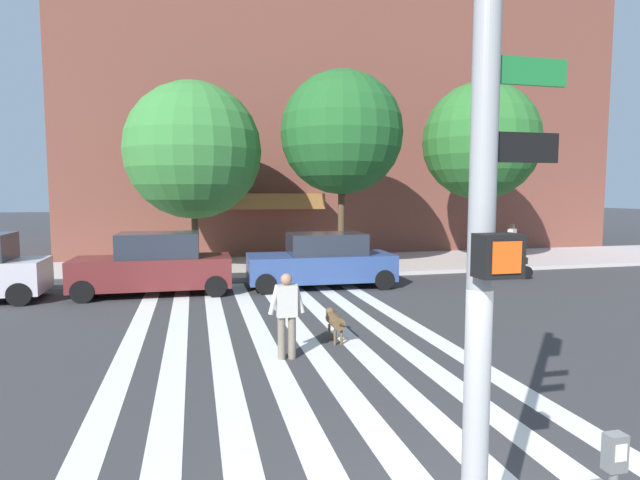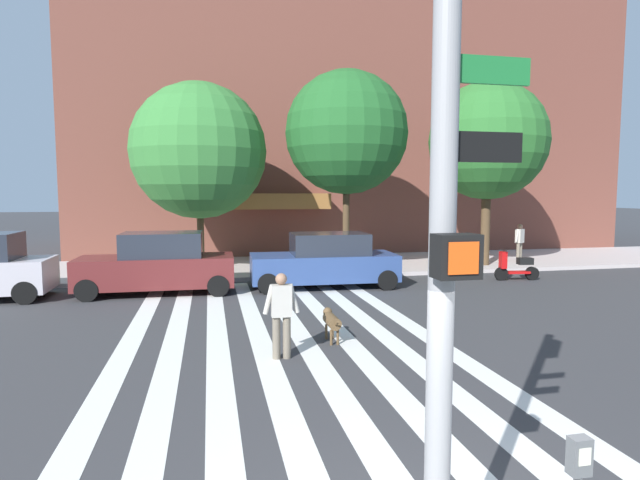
{
  "view_description": "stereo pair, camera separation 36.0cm",
  "coord_description": "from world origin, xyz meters",
  "px_view_note": "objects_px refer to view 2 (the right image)",
  "views": [
    {
      "loc": [
        -2.35,
        -3.49,
        3.15
      ],
      "look_at": [
        0.79,
        9.38,
        1.92
      ],
      "focal_mm": 28.94,
      "sensor_mm": 36.0,
      "label": 1
    },
    {
      "loc": [
        -2.0,
        -3.57,
        3.15
      ],
      "look_at": [
        0.79,
        9.38,
        1.92
      ],
      "focal_mm": 28.94,
      "sensor_mm": 36.0,
      "label": 2
    }
  ],
  "objects_px": {
    "pedestrian_bystander": "(520,240)",
    "parked_scooter": "(517,267)",
    "traffic_light_pole": "(449,134)",
    "street_tree_nearest": "(199,151)",
    "street_tree_middle": "(346,133)",
    "parked_car_third_in_line": "(325,261)",
    "parked_car_behind_first": "(158,265)",
    "dog_on_leash": "(331,321)",
    "street_tree_further": "(488,141)",
    "pedestrian_dog_walker": "(281,311)"
  },
  "relations": [
    {
      "from": "parked_car_behind_first",
      "to": "street_tree_middle",
      "type": "xyz_separation_m",
      "value": [
        6.74,
        2.59,
        4.49
      ]
    },
    {
      "from": "parked_car_behind_first",
      "to": "street_tree_further",
      "type": "height_order",
      "value": "street_tree_further"
    },
    {
      "from": "street_tree_nearest",
      "to": "street_tree_further",
      "type": "relative_size",
      "value": 0.95
    },
    {
      "from": "parked_scooter",
      "to": "pedestrian_dog_walker",
      "type": "relative_size",
      "value": 1.0
    },
    {
      "from": "parked_scooter",
      "to": "street_tree_further",
      "type": "relative_size",
      "value": 0.22
    },
    {
      "from": "traffic_light_pole",
      "to": "dog_on_leash",
      "type": "height_order",
      "value": "traffic_light_pole"
    },
    {
      "from": "parked_car_behind_first",
      "to": "dog_on_leash",
      "type": "height_order",
      "value": "parked_car_behind_first"
    },
    {
      "from": "parked_car_third_in_line",
      "to": "parked_scooter",
      "type": "xyz_separation_m",
      "value": [
        7.02,
        -0.17,
        -0.39
      ]
    },
    {
      "from": "pedestrian_dog_walker",
      "to": "traffic_light_pole",
      "type": "bearing_deg",
      "value": -88.01
    },
    {
      "from": "pedestrian_dog_walker",
      "to": "pedestrian_bystander",
      "type": "distance_m",
      "value": 15.78
    },
    {
      "from": "traffic_light_pole",
      "to": "street_tree_further",
      "type": "height_order",
      "value": "street_tree_further"
    },
    {
      "from": "parked_scooter",
      "to": "street_tree_middle",
      "type": "height_order",
      "value": "street_tree_middle"
    },
    {
      "from": "parked_scooter",
      "to": "street_tree_further",
      "type": "bearing_deg",
      "value": 82.42
    },
    {
      "from": "parked_car_behind_first",
      "to": "pedestrian_bystander",
      "type": "bearing_deg",
      "value": 12.75
    },
    {
      "from": "parked_scooter",
      "to": "street_tree_further",
      "type": "xyz_separation_m",
      "value": [
        0.39,
        2.9,
        4.75
      ]
    },
    {
      "from": "street_tree_further",
      "to": "pedestrian_bystander",
      "type": "distance_m",
      "value": 4.65
    },
    {
      "from": "traffic_light_pole",
      "to": "street_tree_middle",
      "type": "distance_m",
      "value": 16.57
    },
    {
      "from": "parked_car_third_in_line",
      "to": "street_tree_middle",
      "type": "xyz_separation_m",
      "value": [
        1.41,
        2.59,
        4.53
      ]
    },
    {
      "from": "pedestrian_dog_walker",
      "to": "street_tree_middle",
      "type": "bearing_deg",
      "value": 68.26
    },
    {
      "from": "street_tree_further",
      "to": "dog_on_leash",
      "type": "xyz_separation_m",
      "value": [
        -8.66,
        -8.9,
        -4.78
      ]
    },
    {
      "from": "street_tree_middle",
      "to": "pedestrian_dog_walker",
      "type": "height_order",
      "value": "street_tree_middle"
    },
    {
      "from": "street_tree_further",
      "to": "parked_scooter",
      "type": "bearing_deg",
      "value": -97.58
    },
    {
      "from": "traffic_light_pole",
      "to": "parked_car_third_in_line",
      "type": "distance_m",
      "value": 13.91
    },
    {
      "from": "parked_car_third_in_line",
      "to": "dog_on_leash",
      "type": "xyz_separation_m",
      "value": [
        -1.25,
        -6.17,
        -0.43
      ]
    },
    {
      "from": "dog_on_leash",
      "to": "pedestrian_bystander",
      "type": "xyz_separation_m",
      "value": [
        10.66,
        9.5,
        0.63
      ]
    },
    {
      "from": "traffic_light_pole",
      "to": "street_tree_middle",
      "type": "bearing_deg",
      "value": 77.24
    },
    {
      "from": "street_tree_middle",
      "to": "pedestrian_bystander",
      "type": "height_order",
      "value": "street_tree_middle"
    },
    {
      "from": "street_tree_further",
      "to": "pedestrian_bystander",
      "type": "height_order",
      "value": "street_tree_further"
    },
    {
      "from": "parked_scooter",
      "to": "dog_on_leash",
      "type": "height_order",
      "value": "parked_scooter"
    },
    {
      "from": "street_tree_further",
      "to": "pedestrian_dog_walker",
      "type": "relative_size",
      "value": 4.56
    },
    {
      "from": "street_tree_further",
      "to": "pedestrian_bystander",
      "type": "bearing_deg",
      "value": 16.82
    },
    {
      "from": "parked_car_third_in_line",
      "to": "pedestrian_bystander",
      "type": "bearing_deg",
      "value": 19.51
    },
    {
      "from": "pedestrian_bystander",
      "to": "parked_scooter",
      "type": "bearing_deg",
      "value": -124.28
    },
    {
      "from": "parked_car_behind_first",
      "to": "parked_scooter",
      "type": "height_order",
      "value": "parked_car_behind_first"
    },
    {
      "from": "street_tree_further",
      "to": "pedestrian_dog_walker",
      "type": "distance_m",
      "value": 14.56
    },
    {
      "from": "parked_car_behind_first",
      "to": "pedestrian_bystander",
      "type": "height_order",
      "value": "parked_car_behind_first"
    },
    {
      "from": "parked_car_behind_first",
      "to": "parked_scooter",
      "type": "distance_m",
      "value": 12.35
    },
    {
      "from": "parked_car_behind_first",
      "to": "street_tree_further",
      "type": "relative_size",
      "value": 0.63
    },
    {
      "from": "parked_car_third_in_line",
      "to": "pedestrian_bystander",
      "type": "height_order",
      "value": "parked_car_third_in_line"
    },
    {
      "from": "dog_on_leash",
      "to": "parked_car_behind_first",
      "type": "bearing_deg",
      "value": 123.4
    },
    {
      "from": "parked_car_behind_first",
      "to": "pedestrian_dog_walker",
      "type": "xyz_separation_m",
      "value": [
        2.88,
        -7.09,
        0.02
      ]
    },
    {
      "from": "dog_on_leash",
      "to": "pedestrian_bystander",
      "type": "distance_m",
      "value": 14.29
    },
    {
      "from": "street_tree_further",
      "to": "pedestrian_dog_walker",
      "type": "bearing_deg",
      "value": -135.1
    },
    {
      "from": "street_tree_nearest",
      "to": "dog_on_leash",
      "type": "height_order",
      "value": "street_tree_nearest"
    },
    {
      "from": "parked_car_third_in_line",
      "to": "dog_on_leash",
      "type": "bearing_deg",
      "value": -101.5
    },
    {
      "from": "parked_scooter",
      "to": "street_tree_middle",
      "type": "bearing_deg",
      "value": 153.81
    },
    {
      "from": "parked_car_third_in_line",
      "to": "street_tree_further",
      "type": "height_order",
      "value": "street_tree_further"
    },
    {
      "from": "street_tree_middle",
      "to": "dog_on_leash",
      "type": "bearing_deg",
      "value": -106.95
    },
    {
      "from": "traffic_light_pole",
      "to": "street_tree_nearest",
      "type": "distance_m",
      "value": 17.38
    },
    {
      "from": "traffic_light_pole",
      "to": "parked_car_third_in_line",
      "type": "xyz_separation_m",
      "value": [
        2.22,
        13.47,
        -2.65
      ]
    }
  ]
}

